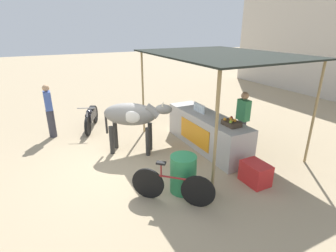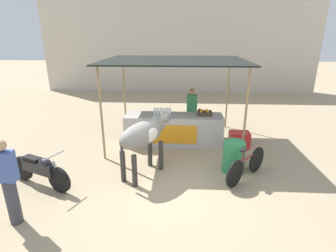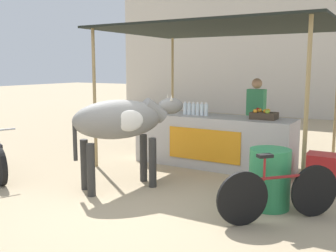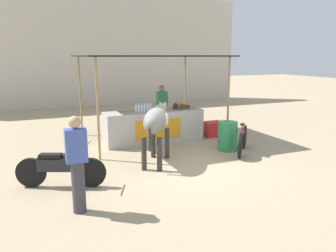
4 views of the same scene
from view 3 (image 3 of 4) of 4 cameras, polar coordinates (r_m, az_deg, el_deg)
The scene contains 11 objects.
ground_plane at distance 5.71m, azimuth -2.81°, elevation -10.57°, with size 60.00×60.00×0.00m, color tan.
building_wall_far at distance 15.29m, azimuth 19.81°, elevation 11.79°, with size 16.00×0.50×5.69m, color beige.
stall_counter at distance 7.45m, azimuth 6.52°, elevation -2.21°, with size 3.00×0.82×0.96m.
stall_awning at distance 7.62m, azimuth 7.75°, elevation 13.21°, with size 4.20×3.20×2.60m.
water_bottle_row at distance 7.47m, azimuth 4.00°, elevation 2.46°, with size 0.52×0.07×0.25m.
fruit_crate at distance 7.09m, azimuth 13.73°, elevation 1.55°, with size 0.44×0.32×0.18m.
vendor_behind_counter at distance 7.89m, azimuth 12.62°, elevation 0.95°, with size 0.34×0.22×1.65m.
cooler_box at distance 6.85m, azimuth 21.90°, elevation -5.81°, with size 0.60×0.44×0.48m, color red.
water_barrel at distance 5.43m, azimuth 14.51°, elevation -7.41°, with size 0.54×0.54×0.80m, color #2D8C51.
cow at distance 6.03m, azimuth -6.65°, elevation 0.56°, with size 1.29×1.73×1.44m.
bicycle_leaning at distance 5.03m, azimuth 15.83°, elevation -9.36°, with size 1.15×1.25×0.85m.
Camera 3 is at (2.98, -4.49, 1.88)m, focal length 42.00 mm.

